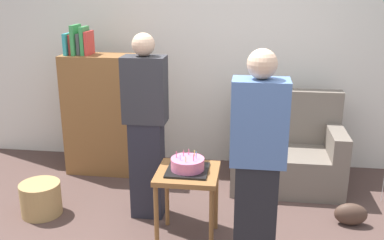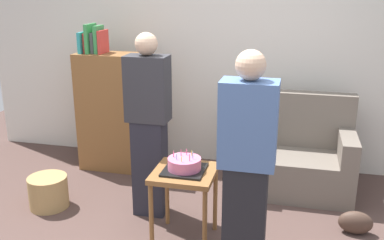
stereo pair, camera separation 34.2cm
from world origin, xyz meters
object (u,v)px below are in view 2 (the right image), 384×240
at_px(person_holding_cake, 246,172).
at_px(wicker_basket, 48,192).
at_px(person_blowing_candles, 149,126).
at_px(side_table, 184,182).
at_px(birthday_cake, 184,165).
at_px(bookshelf, 115,110).
at_px(handbag, 355,222).
at_px(couch, 296,157).

bearing_deg(person_holding_cake, wicker_basket, -21.69).
relative_size(person_blowing_candles, person_holding_cake, 1.00).
xyz_separation_m(side_table, birthday_cake, (0.00, 0.00, 0.14)).
relative_size(side_table, birthday_cake, 1.91).
bearing_deg(wicker_basket, bookshelf, 75.91).
bearing_deg(bookshelf, birthday_cake, -48.50).
bearing_deg(side_table, bookshelf, 131.50).
bearing_deg(handbag, couch, 124.16).
bearing_deg(handbag, birthday_cake, -162.56).
xyz_separation_m(birthday_cake, person_holding_cake, (0.53, -0.41, 0.17)).
xyz_separation_m(person_blowing_candles, wicker_basket, (-0.96, -0.13, -0.68)).
xyz_separation_m(couch, birthday_cake, (-0.85, -1.19, 0.32)).
bearing_deg(person_holding_cake, side_table, -40.88).
relative_size(birthday_cake, person_blowing_candles, 0.20).
bearing_deg(person_blowing_candles, handbag, -1.51).
relative_size(bookshelf, wicker_basket, 4.46).
bearing_deg(person_holding_cake, birthday_cake, -40.88).
distance_m(bookshelf, side_table, 1.70).
bearing_deg(wicker_basket, side_table, -9.85).
bearing_deg(wicker_basket, handbag, 3.95).
bearing_deg(birthday_cake, handbag, 17.44).
relative_size(couch, handbag, 3.93).
distance_m(couch, bookshelf, 2.00).
bearing_deg(couch, person_holding_cake, -101.42).
bearing_deg(person_blowing_candles, bookshelf, 124.94).
height_order(couch, birthday_cake, couch).
height_order(person_blowing_candles, person_holding_cake, same).
xyz_separation_m(person_blowing_candles, person_holding_cake, (0.94, -0.78, 0.00)).
bearing_deg(side_table, person_blowing_candles, 138.13).
height_order(bookshelf, handbag, bookshelf).
height_order(side_table, person_holding_cake, person_holding_cake).
bearing_deg(birthday_cake, bookshelf, 131.50).
bearing_deg(bookshelf, wicker_basket, -104.09).
xyz_separation_m(person_holding_cake, handbag, (0.84, 0.84, -0.73)).
xyz_separation_m(birthday_cake, wicker_basket, (-1.38, 0.24, -0.51)).
bearing_deg(person_blowing_candles, wicker_basket, -175.46).
distance_m(birthday_cake, person_holding_cake, 0.69).
xyz_separation_m(couch, person_blowing_candles, (-1.26, -0.81, 0.49)).
distance_m(bookshelf, handbag, 2.68).
bearing_deg(birthday_cake, person_holding_cake, -38.06).
height_order(birthday_cake, person_holding_cake, person_holding_cake).
xyz_separation_m(couch, wicker_basket, (-2.22, -0.95, -0.19)).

